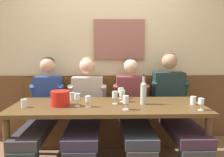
{
  "coord_description": "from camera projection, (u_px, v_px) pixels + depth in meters",
  "views": [
    {
      "loc": [
        -0.03,
        -2.43,
        1.36
      ],
      "look_at": [
        0.05,
        0.44,
        1.0
      ],
      "focal_mm": 36.86,
      "sensor_mm": 36.0,
      "label": 1
    }
  ],
  "objects": [
    {
      "name": "room_wall_back",
      "position": [
        107.0,
        47.0,
        3.49
      ],
      "size": [
        6.8,
        0.12,
        2.8
      ],
      "color": "beige",
      "rests_on": "ground"
    },
    {
      "name": "ice_bucket",
      "position": [
        60.0,
        98.0,
        2.56
      ],
      "size": [
        0.21,
        0.21,
        0.17
      ],
      "primitive_type": "cylinder",
      "color": "red",
      "rests_on": "dining_table"
    },
    {
      "name": "wine_glass_near_bucket",
      "position": [
        115.0,
        95.0,
        2.64
      ],
      "size": [
        0.06,
        0.06,
        0.15
      ],
      "color": "silver",
      "rests_on": "dining_table"
    },
    {
      "name": "wine_glass_mid_right",
      "position": [
        77.0,
        97.0,
        2.53
      ],
      "size": [
        0.07,
        0.07,
        0.15
      ],
      "color": "silver",
      "rests_on": "dining_table"
    },
    {
      "name": "wall_bench",
      "position": [
        108.0,
        124.0,
        3.37
      ],
      "size": [
        2.47,
        0.42,
        0.94
      ],
      "color": "brown",
      "rests_on": "ground"
    },
    {
      "name": "water_tumbler_center",
      "position": [
        72.0,
        96.0,
        2.86
      ],
      "size": [
        0.06,
        0.06,
        0.1
      ],
      "primitive_type": "cylinder",
      "color": "silver",
      "rests_on": "dining_table"
    },
    {
      "name": "wood_wainscot_panel",
      "position": [
        107.0,
        107.0,
        3.55
      ],
      "size": [
        6.8,
        0.03,
        0.97
      ],
      "primitive_type": "cube",
      "color": "brown",
      "rests_on": "ground"
    },
    {
      "name": "wine_glass_right_end",
      "position": [
        88.0,
        100.0,
        2.51
      ],
      "size": [
        0.06,
        0.06,
        0.12
      ],
      "color": "silver",
      "rests_on": "dining_table"
    },
    {
      "name": "water_tumbler_right",
      "position": [
        24.0,
        103.0,
        2.48
      ],
      "size": [
        0.06,
        0.06,
        0.09
      ],
      "primitive_type": "cylinder",
      "color": "silver",
      "rests_on": "dining_table"
    },
    {
      "name": "person_left_seat",
      "position": [
        133.0,
        108.0,
        2.97
      ],
      "size": [
        0.51,
        1.28,
        1.25
      ],
      "color": "#373336",
      "rests_on": "ground"
    },
    {
      "name": "dining_table",
      "position": [
        108.0,
        111.0,
        2.63
      ],
      "size": [
        2.17,
        0.83,
        0.74
      ],
      "color": "#4F371D",
      "rests_on": "ground"
    },
    {
      "name": "person_center_left_seat",
      "position": [
        175.0,
        104.0,
        3.01
      ],
      "size": [
        0.53,
        1.28,
        1.33
      ],
      "color": "#32373C",
      "rests_on": "ground"
    },
    {
      "name": "person_center_right_seat",
      "position": [
        86.0,
        108.0,
        2.95
      ],
      "size": [
        0.54,
        1.28,
        1.26
      ],
      "color": "#2C2E36",
      "rests_on": "ground"
    },
    {
      "name": "water_tumbler_left",
      "position": [
        193.0,
        101.0,
        2.61
      ],
      "size": [
        0.07,
        0.07,
        0.1
      ],
      "primitive_type": "cylinder",
      "color": "silver",
      "rests_on": "dining_table"
    },
    {
      "name": "wine_glass_by_bottle",
      "position": [
        126.0,
        101.0,
        2.39
      ],
      "size": [
        0.07,
        0.07,
        0.15
      ],
      "color": "silver",
      "rests_on": "dining_table"
    },
    {
      "name": "person_right_seat",
      "position": [
        43.0,
        107.0,
        2.95
      ],
      "size": [
        0.47,
        1.28,
        1.26
      ],
      "color": "#243334",
      "rests_on": "ground"
    },
    {
      "name": "wine_bottle_amber_mid",
      "position": [
        143.0,
        92.0,
        2.63
      ],
      "size": [
        0.07,
        0.07,
        0.35
      ],
      "color": "#ABC0BB",
      "rests_on": "dining_table"
    },
    {
      "name": "wine_glass_left_end",
      "position": [
        121.0,
        91.0,
        2.94
      ],
      "size": [
        0.08,
        0.08,
        0.14
      ],
      "color": "silver",
      "rests_on": "dining_table"
    },
    {
      "name": "wine_glass_center_front",
      "position": [
        201.0,
        102.0,
        2.37
      ],
      "size": [
        0.06,
        0.06,
        0.13
      ],
      "color": "silver",
      "rests_on": "dining_table"
    },
    {
      "name": "wine_glass_mid_left",
      "position": [
        122.0,
        94.0,
        2.76
      ],
      "size": [
        0.07,
        0.07,
        0.14
      ],
      "color": "silver",
      "rests_on": "dining_table"
    }
  ]
}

